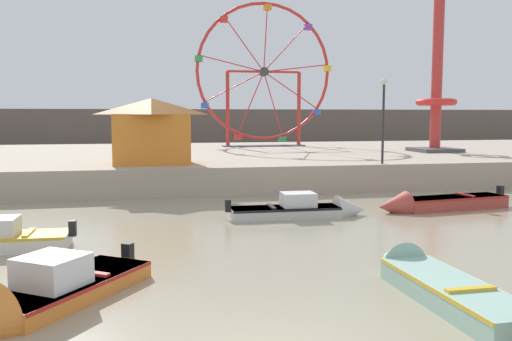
% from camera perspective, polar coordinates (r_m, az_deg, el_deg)
% --- Properties ---
extents(quay_promenade, '(110.00, 22.98, 1.34)m').
position_cam_1_polar(quay_promenade, '(36.34, -8.77, 0.88)').
color(quay_promenade, tan).
rests_on(quay_promenade, ground_plane).
extents(distant_town_skyline, '(140.00, 3.00, 4.40)m').
position_cam_1_polar(distant_town_skyline, '(60.65, -9.97, 4.25)').
color(distant_town_skyline, '#564C47').
rests_on(distant_town_skyline, ground_plane).
extents(motorboat_seafoam, '(1.29, 5.37, 1.14)m').
position_cam_1_polar(motorboat_seafoam, '(12.36, 17.82, -10.86)').
color(motorboat_seafoam, '#93BCAD').
rests_on(motorboat_seafoam, ground_plane).
extents(motorboat_orange_hull, '(3.89, 4.71, 1.49)m').
position_cam_1_polar(motorboat_orange_hull, '(11.47, -22.18, -12.25)').
color(motorboat_orange_hull, orange).
rests_on(motorboat_orange_hull, ground_plane).
extents(motorboat_pale_grey, '(5.32, 1.28, 1.28)m').
position_cam_1_polar(motorboat_pale_grey, '(20.30, 5.50, -4.06)').
color(motorboat_pale_grey, silver).
rests_on(motorboat_pale_grey, ground_plane).
extents(motorboat_faded_red, '(5.95, 1.92, 1.14)m').
position_cam_1_polar(motorboat_faded_red, '(22.75, 18.13, -3.27)').
color(motorboat_faded_red, '#B24238').
rests_on(motorboat_faded_red, ground_plane).
extents(ferris_wheel_red_frame, '(10.68, 1.20, 11.01)m').
position_cam_1_polar(ferris_wheel_red_frame, '(42.64, 0.82, 10.00)').
color(ferris_wheel_red_frame, red).
rests_on(ferris_wheel_red_frame, quay_promenade).
extents(drop_tower_red_tower, '(2.80, 2.80, 13.05)m').
position_cam_1_polar(drop_tower_red_tower, '(38.11, 18.40, 9.15)').
color(drop_tower_red_tower, '#BC332D').
rests_on(drop_tower_red_tower, quay_promenade).
extents(carnival_booth_orange_canopy, '(4.09, 3.07, 3.24)m').
position_cam_1_polar(carnival_booth_orange_canopy, '(27.53, -10.85, 4.20)').
color(carnival_booth_orange_canopy, orange).
rests_on(carnival_booth_orange_canopy, quay_promenade).
extents(promenade_lamp_near, '(0.32, 0.32, 4.21)m').
position_cam_1_polar(promenade_lamp_near, '(27.72, 13.19, 6.32)').
color(promenade_lamp_near, '#2D2D33').
rests_on(promenade_lamp_near, quay_promenade).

